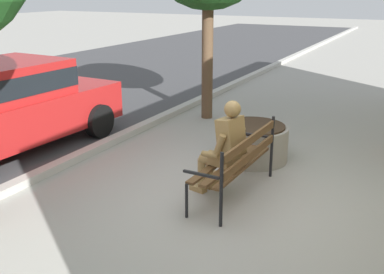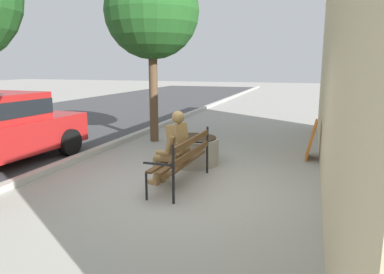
% 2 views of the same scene
% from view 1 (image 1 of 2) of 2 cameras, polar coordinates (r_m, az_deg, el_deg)
% --- Properties ---
extents(ground_plane, '(80.00, 80.00, 0.00)m').
position_cam_1_polar(ground_plane, '(6.29, 5.05, -7.91)').
color(ground_plane, '#9E9B93').
extents(curb_stone, '(60.00, 0.20, 0.12)m').
position_cam_1_polar(curb_stone, '(7.73, -15.22, -2.93)').
color(curb_stone, '#B2AFA8').
rests_on(curb_stone, ground).
extents(park_bench, '(1.81, 0.58, 0.95)m').
position_cam_1_polar(park_bench, '(6.23, 5.80, -2.75)').
color(park_bench, brown).
rests_on(park_bench, ground).
extents(bronze_statue_seated, '(0.76, 0.80, 1.37)m').
position_cam_1_polar(bronze_statue_seated, '(6.20, 3.82, -1.57)').
color(bronze_statue_seated, olive).
rests_on(bronze_statue_seated, ground).
extents(concrete_planter, '(1.17, 1.17, 0.60)m').
position_cam_1_polar(concrete_planter, '(7.69, 7.50, -0.66)').
color(concrete_planter, gray).
rests_on(concrete_planter, ground).
extents(parked_car_red, '(4.17, 2.07, 1.56)m').
position_cam_1_polar(parked_car_red, '(8.52, -22.16, 3.78)').
color(parked_car_red, '#B21E1E').
rests_on(parked_car_red, ground).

